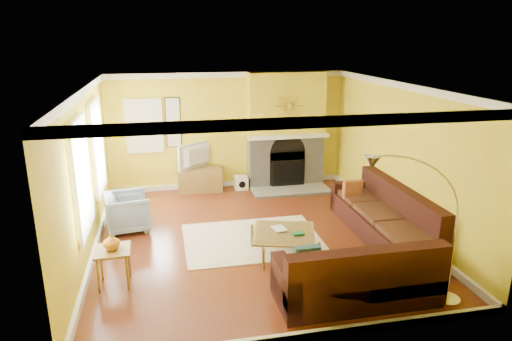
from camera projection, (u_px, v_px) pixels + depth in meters
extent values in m
cube|color=maroon|center=(254.00, 238.00, 8.24)|extent=(5.50, 6.00, 0.02)
cube|color=white|center=(253.00, 85.00, 7.46)|extent=(5.50, 6.00, 0.02)
cube|color=yellow|center=(228.00, 131.00, 10.67)|extent=(5.50, 0.02, 2.70)
cube|color=yellow|center=(308.00, 239.00, 5.02)|extent=(5.50, 0.02, 2.70)
cube|color=yellow|center=(85.00, 175.00, 7.31)|extent=(0.02, 6.00, 2.70)
cube|color=yellow|center=(400.00, 157.00, 8.39)|extent=(0.02, 6.00, 2.70)
cube|color=white|center=(97.00, 147.00, 8.49)|extent=(0.06, 1.22, 1.72)
cube|color=white|center=(81.00, 177.00, 6.71)|extent=(0.06, 1.22, 1.72)
cube|color=white|center=(144.00, 126.00, 10.19)|extent=(0.82, 0.06, 1.22)
cube|color=white|center=(173.00, 123.00, 10.32)|extent=(0.34, 0.04, 1.14)
cube|color=white|center=(289.00, 136.00, 10.54)|extent=(1.92, 0.22, 0.08)
cube|color=gray|center=(291.00, 191.00, 10.60)|extent=(1.80, 0.70, 0.06)
cube|color=beige|center=(252.00, 239.00, 8.12)|extent=(2.40, 1.80, 0.02)
cube|color=olive|center=(200.00, 180.00, 10.59)|extent=(1.00, 0.45, 0.55)
imported|color=black|center=(199.00, 156.00, 10.43)|extent=(0.90, 0.71, 0.59)
cube|color=white|center=(241.00, 183.00, 10.78)|extent=(0.30, 0.30, 0.30)
imported|color=gray|center=(128.00, 212.00, 8.45)|extent=(0.88, 0.86, 0.71)
imported|color=#C57614|center=(111.00, 241.00, 6.50)|extent=(0.28, 0.28, 0.25)
imported|color=white|center=(274.00, 229.00, 7.56)|extent=(0.23, 0.29, 0.03)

